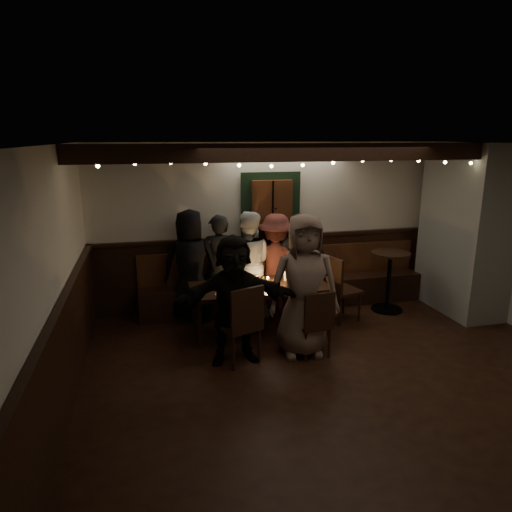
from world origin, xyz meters
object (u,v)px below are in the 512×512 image
object	(u,v)px
chair_end	(338,285)
person_g	(304,286)
person_e	(299,263)
person_f	(234,299)
high_top	(389,274)
person_c	(248,264)
chair_near_right	(316,320)
person_d	(276,263)
chair_near_left	(243,320)
person_a	(191,265)
person_b	(218,265)
dining_table	(259,289)

from	to	relation	value
chair_end	person_g	bearing A→B (deg)	-134.26
person_e	person_f	size ratio (longest dim) A/B	0.99
high_top	person_c	size ratio (longest dim) A/B	0.59
chair_near_right	person_d	xyz separation A→B (m)	(-0.03, 1.66, 0.28)
person_f	chair_near_left	bearing A→B (deg)	-57.12
chair_near_left	chair_end	world-z (taller)	chair_end
person_d	chair_end	bearing A→B (deg)	161.58
chair_near_right	person_d	bearing A→B (deg)	91.21
person_a	person_b	xyz separation A→B (m)	(0.43, 0.07, -0.05)
chair_near_left	high_top	size ratio (longest dim) A/B	1.05
person_e	dining_table	bearing A→B (deg)	40.94
dining_table	high_top	world-z (taller)	high_top
person_g	person_f	bearing A→B (deg)	-174.84
person_f	person_g	xyz separation A→B (m)	(0.87, -0.02, 0.11)
chair_end	person_e	distance (m)	0.72
person_e	chair_near_left	bearing A→B (deg)	53.69
dining_table	person_d	distance (m)	0.87
high_top	person_g	size ratio (longest dim) A/B	0.53
chair_end	person_g	xyz separation A→B (m)	(-0.85, -0.87, 0.34)
person_c	person_b	bearing A→B (deg)	-0.82
chair_end	person_c	size ratio (longest dim) A/B	0.62
person_c	person_f	bearing A→B (deg)	83.60
chair_end	person_b	world-z (taller)	person_b
person_d	person_f	world-z (taller)	person_f
chair_near_left	dining_table	bearing A→B (deg)	64.19
person_a	person_c	bearing A→B (deg)	-173.72
person_f	high_top	bearing A→B (deg)	22.85
chair_end	person_a	size ratio (longest dim) A/B	0.60
person_a	person_c	xyz separation A→B (m)	(0.86, -0.03, -0.03)
person_a	chair_near_right	bearing A→B (deg)	137.86
person_b	person_g	xyz separation A→B (m)	(0.81, -1.55, 0.11)
dining_table	person_g	world-z (taller)	person_g
person_b	person_g	world-z (taller)	person_g
dining_table	person_e	bearing A→B (deg)	38.21
person_b	person_a	bearing A→B (deg)	7.59
chair_end	person_a	bearing A→B (deg)	163.73
person_b	person_e	size ratio (longest dim) A/B	1.01
chair_near_right	person_a	bearing A→B (deg)	129.75
person_e	person_a	bearing A→B (deg)	0.30
high_top	person_e	bearing A→B (deg)	166.89
dining_table	person_c	distance (m)	0.70
person_a	chair_near_left	bearing A→B (deg)	113.89
high_top	person_e	size ratio (longest dim) A/B	0.61
dining_table	person_f	size ratio (longest dim) A/B	1.21
chair_near_left	person_c	distance (m)	1.63
person_e	high_top	bearing A→B (deg)	169.61
dining_table	high_top	size ratio (longest dim) A/B	2.00
person_d	person_f	size ratio (longest dim) A/B	0.98
high_top	person_f	world-z (taller)	person_f
chair_end	person_b	bearing A→B (deg)	157.66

